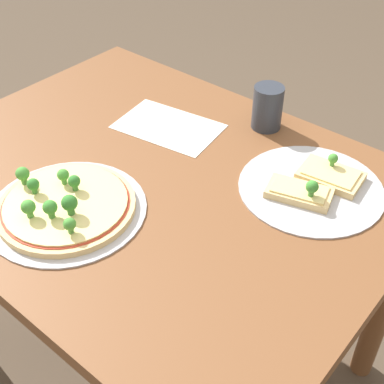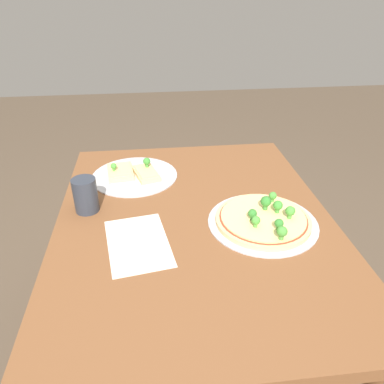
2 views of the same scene
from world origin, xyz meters
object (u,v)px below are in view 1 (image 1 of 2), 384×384
at_px(dining_table, 153,208).
at_px(pizza_tray_whole, 65,206).
at_px(pizza_tray_slice, 314,185).
at_px(drinking_cup, 268,107).

height_order(dining_table, pizza_tray_whole, pizza_tray_whole).
relative_size(pizza_tray_whole, pizza_tray_slice, 1.05).
height_order(dining_table, drinking_cup, drinking_cup).
xyz_separation_m(dining_table, pizza_tray_slice, (-0.30, -0.19, 0.11)).
distance_m(pizza_tray_whole, pizza_tray_slice, 0.52).
bearing_deg(pizza_tray_slice, drinking_cup, -32.49).
bearing_deg(drinking_cup, dining_table, 75.66).
bearing_deg(drinking_cup, pizza_tray_slice, 147.51).
xyz_separation_m(pizza_tray_slice, drinking_cup, (0.22, -0.14, 0.05)).
height_order(pizza_tray_slice, drinking_cup, drinking_cup).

